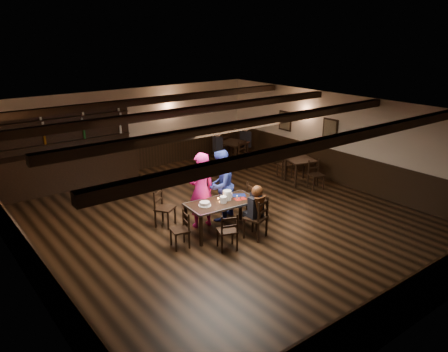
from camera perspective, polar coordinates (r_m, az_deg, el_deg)
ground at (r=10.75m, az=-0.20°, el=-5.92°), size 10.00×10.00×0.00m
room_shell at (r=10.19m, az=-0.30°, el=3.13°), size 9.02×10.02×2.71m
dining_table at (r=9.95m, az=-0.26°, el=-3.78°), size 1.70×0.95×0.75m
chair_near_left at (r=9.22m, az=0.56°, el=-6.94°), size 0.50×0.49×0.84m
chair_near_right at (r=9.73m, az=4.58°, el=-5.14°), size 0.56×0.54×0.96m
chair_end_left at (r=9.43m, az=-5.42°, el=-6.59°), size 0.42×0.43×0.80m
chair_end_right at (r=10.65m, az=3.99°, el=-2.97°), size 0.51×0.52×0.95m
chair_far_pushed at (r=10.45m, az=-8.11°, el=-3.76°), size 0.56×0.56×0.89m
woman_pink at (r=10.18m, az=-3.03°, el=-1.85°), size 0.72×0.54×1.82m
man_blue at (r=10.58m, az=-0.49°, el=-1.22°), size 1.05×0.95×1.75m
seated_person at (r=9.65m, az=4.27°, el=-3.61°), size 0.33×0.50×0.81m
cake at (r=9.70m, az=-2.54°, el=-3.67°), size 0.28×0.28×0.09m
plate_stack_a at (r=9.84m, az=-0.10°, el=-3.09°), size 0.16×0.16×0.15m
plate_stack_b at (r=9.99m, az=0.41°, el=-2.52°), size 0.19×0.19×0.23m
tea_light at (r=10.03m, az=-0.75°, el=-2.99°), size 0.04×0.04×0.06m
salt_shaker at (r=10.05m, az=1.72°, el=-2.80°), size 0.04×0.04×0.09m
pepper_shaker at (r=10.04m, az=2.15°, el=-2.85°), size 0.03×0.03×0.08m
drink_glass at (r=10.16m, az=0.91°, el=-2.50°), size 0.07×0.07×0.11m
menu_red at (r=10.09m, az=2.14°, el=-2.99°), size 0.30×0.24×0.00m
menu_blue at (r=10.30m, az=1.97°, el=-2.52°), size 0.37×0.35×0.00m
bar_counter at (r=13.60m, az=-19.56°, el=1.58°), size 4.25×0.70×2.20m
back_table_a at (r=13.36m, az=9.94°, el=1.76°), size 0.98×0.98×0.75m
back_table_b at (r=15.16m, az=1.23°, el=4.08°), size 1.03×1.03×0.75m
bg_patron_left at (r=14.80m, az=-0.84°, el=4.57°), size 0.34×0.44×0.80m
bg_patron_right at (r=15.56m, az=2.83°, el=5.29°), size 0.29×0.42×0.81m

